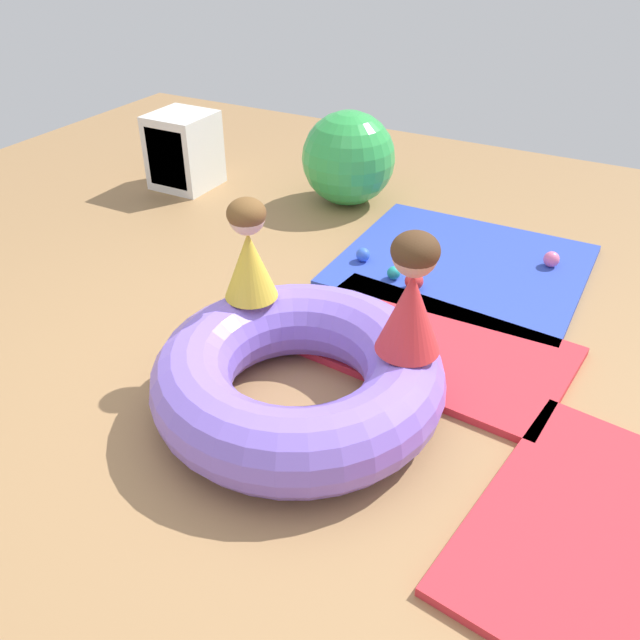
{
  "coord_description": "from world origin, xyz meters",
  "views": [
    {
      "loc": [
        1.3,
        -1.96,
        2.0
      ],
      "look_at": [
        0.11,
        0.23,
        0.36
      ],
      "focal_mm": 37.55,
      "sensor_mm": 36.0,
      "label": 1
    }
  ],
  "objects_px": {
    "play_ball_teal": "(394,273)",
    "storage_cube": "(182,151)",
    "child_in_red": "(412,295)",
    "play_ball_red": "(414,281)",
    "child_in_yellow": "(249,251)",
    "play_ball_blue": "(363,255)",
    "inflatable_cushion": "(298,377)",
    "play_ball_pink": "(551,259)",
    "exercise_ball_large": "(348,158)"
  },
  "relations": [
    {
      "from": "inflatable_cushion",
      "to": "play_ball_teal",
      "type": "relative_size",
      "value": 16.35
    },
    {
      "from": "exercise_ball_large",
      "to": "play_ball_teal",
      "type": "bearing_deg",
      "value": -51.08
    },
    {
      "from": "child_in_yellow",
      "to": "storage_cube",
      "type": "distance_m",
      "value": 2.39
    },
    {
      "from": "child_in_yellow",
      "to": "play_ball_teal",
      "type": "height_order",
      "value": "child_in_yellow"
    },
    {
      "from": "play_ball_red",
      "to": "play_ball_pink",
      "type": "relative_size",
      "value": 1.13
    },
    {
      "from": "child_in_yellow",
      "to": "storage_cube",
      "type": "height_order",
      "value": "child_in_yellow"
    },
    {
      "from": "inflatable_cushion",
      "to": "play_ball_teal",
      "type": "xyz_separation_m",
      "value": [
        -0.06,
        1.23,
        -0.1
      ]
    },
    {
      "from": "inflatable_cushion",
      "to": "play_ball_red",
      "type": "relative_size",
      "value": 12.0
    },
    {
      "from": "play_ball_red",
      "to": "play_ball_teal",
      "type": "bearing_deg",
      "value": 159.45
    },
    {
      "from": "play_ball_red",
      "to": "inflatable_cushion",
      "type": "bearing_deg",
      "value": -94.09
    },
    {
      "from": "play_ball_pink",
      "to": "storage_cube",
      "type": "distance_m",
      "value": 2.83
    },
    {
      "from": "child_in_yellow",
      "to": "exercise_ball_large",
      "type": "height_order",
      "value": "child_in_yellow"
    },
    {
      "from": "child_in_yellow",
      "to": "play_ball_teal",
      "type": "distance_m",
      "value": 1.16
    },
    {
      "from": "play_ball_pink",
      "to": "play_ball_red",
      "type": "bearing_deg",
      "value": -133.95
    },
    {
      "from": "child_in_yellow",
      "to": "play_ball_blue",
      "type": "relative_size",
      "value": 5.7
    },
    {
      "from": "child_in_yellow",
      "to": "play_ball_red",
      "type": "relative_size",
      "value": 4.58
    },
    {
      "from": "storage_cube",
      "to": "play_ball_blue",
      "type": "bearing_deg",
      "value": -16.59
    },
    {
      "from": "play_ball_pink",
      "to": "exercise_ball_large",
      "type": "bearing_deg",
      "value": 166.55
    },
    {
      "from": "child_in_red",
      "to": "storage_cube",
      "type": "height_order",
      "value": "child_in_red"
    },
    {
      "from": "child_in_yellow",
      "to": "play_ball_red",
      "type": "xyz_separation_m",
      "value": [
        0.48,
        0.93,
        -0.5
      ]
    },
    {
      "from": "inflatable_cushion",
      "to": "exercise_ball_large",
      "type": "xyz_separation_m",
      "value": [
        -0.85,
        2.2,
        0.16
      ]
    },
    {
      "from": "play_ball_teal",
      "to": "inflatable_cushion",
      "type": "bearing_deg",
      "value": -86.98
    },
    {
      "from": "inflatable_cushion",
      "to": "child_in_red",
      "type": "relative_size",
      "value": 2.4
    },
    {
      "from": "inflatable_cushion",
      "to": "child_in_red",
      "type": "bearing_deg",
      "value": 24.93
    },
    {
      "from": "play_ball_teal",
      "to": "exercise_ball_large",
      "type": "distance_m",
      "value": 1.28
    },
    {
      "from": "play_ball_teal",
      "to": "exercise_ball_large",
      "type": "height_order",
      "value": "exercise_ball_large"
    },
    {
      "from": "play_ball_teal",
      "to": "storage_cube",
      "type": "height_order",
      "value": "storage_cube"
    },
    {
      "from": "play_ball_blue",
      "to": "exercise_ball_large",
      "type": "bearing_deg",
      "value": 121.81
    },
    {
      "from": "child_in_yellow",
      "to": "play_ball_pink",
      "type": "height_order",
      "value": "child_in_yellow"
    },
    {
      "from": "child_in_red",
      "to": "play_ball_blue",
      "type": "distance_m",
      "value": 1.47
    },
    {
      "from": "inflatable_cushion",
      "to": "play_ball_red",
      "type": "height_order",
      "value": "inflatable_cushion"
    },
    {
      "from": "play_ball_red",
      "to": "play_ball_pink",
      "type": "height_order",
      "value": "play_ball_red"
    },
    {
      "from": "play_ball_teal",
      "to": "storage_cube",
      "type": "xyz_separation_m",
      "value": [
        -2.04,
        0.65,
        0.2
      ]
    },
    {
      "from": "child_in_yellow",
      "to": "child_in_red",
      "type": "bearing_deg",
      "value": 53.22
    },
    {
      "from": "exercise_ball_large",
      "to": "storage_cube",
      "type": "distance_m",
      "value": 1.3
    },
    {
      "from": "play_ball_red",
      "to": "exercise_ball_large",
      "type": "relative_size",
      "value": 0.16
    },
    {
      "from": "child_in_red",
      "to": "play_ball_blue",
      "type": "xyz_separation_m",
      "value": [
        -0.74,
        1.15,
        -0.53
      ]
    },
    {
      "from": "inflatable_cushion",
      "to": "child_in_yellow",
      "type": "xyz_separation_m",
      "value": [
        -0.39,
        0.24,
        0.42
      ]
    },
    {
      "from": "inflatable_cushion",
      "to": "exercise_ball_large",
      "type": "distance_m",
      "value": 2.37
    },
    {
      "from": "play_ball_pink",
      "to": "storage_cube",
      "type": "bearing_deg",
      "value": 178.99
    },
    {
      "from": "play_ball_blue",
      "to": "exercise_ball_large",
      "type": "relative_size",
      "value": 0.13
    },
    {
      "from": "play_ball_blue",
      "to": "play_ball_pink",
      "type": "bearing_deg",
      "value": 25.04
    },
    {
      "from": "play_ball_red",
      "to": "storage_cube",
      "type": "height_order",
      "value": "storage_cube"
    },
    {
      "from": "child_in_red",
      "to": "play_ball_red",
      "type": "height_order",
      "value": "child_in_red"
    },
    {
      "from": "child_in_yellow",
      "to": "play_ball_red",
      "type": "distance_m",
      "value": 1.16
    },
    {
      "from": "play_ball_blue",
      "to": "storage_cube",
      "type": "xyz_separation_m",
      "value": [
        -1.79,
        0.53,
        0.2
      ]
    },
    {
      "from": "child_in_yellow",
      "to": "storage_cube",
      "type": "xyz_separation_m",
      "value": [
        -1.71,
        1.63,
        -0.31
      ]
    },
    {
      "from": "inflatable_cushion",
      "to": "storage_cube",
      "type": "bearing_deg",
      "value": 138.28
    },
    {
      "from": "play_ball_teal",
      "to": "exercise_ball_large",
      "type": "bearing_deg",
      "value": 128.92
    },
    {
      "from": "inflatable_cushion",
      "to": "child_in_red",
      "type": "xyz_separation_m",
      "value": [
        0.42,
        0.2,
        0.44
      ]
    }
  ]
}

